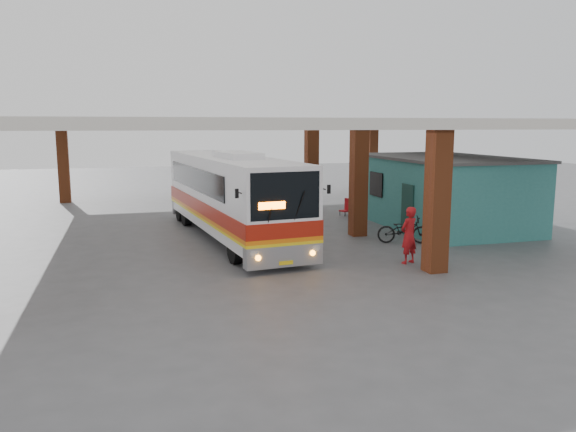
# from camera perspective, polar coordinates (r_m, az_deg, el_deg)

# --- Properties ---
(ground) EXTENTS (90.00, 90.00, 0.00)m
(ground) POSITION_cam_1_polar(r_m,az_deg,el_deg) (19.44, 2.39, -4.09)
(ground) COLOR #515154
(ground) RESTS_ON ground
(brick_columns) EXTENTS (20.10, 21.60, 4.35)m
(brick_columns) POSITION_cam_1_polar(r_m,az_deg,el_deg) (24.22, 1.87, 3.77)
(brick_columns) COLOR #984521
(brick_columns) RESTS_ON ground
(canopy_roof) EXTENTS (21.00, 23.00, 0.30)m
(canopy_roof) POSITION_cam_1_polar(r_m,az_deg,el_deg) (25.29, -1.19, 9.28)
(canopy_roof) COLOR silver
(canopy_roof) RESTS_ON brick_columns
(shop_building) EXTENTS (5.20, 8.20, 3.11)m
(shop_building) POSITION_cam_1_polar(r_m,az_deg,el_deg) (25.93, 15.43, 2.44)
(shop_building) COLOR #317A77
(shop_building) RESTS_ON ground
(coach_bus) EXTENTS (3.71, 12.11, 3.48)m
(coach_bus) POSITION_cam_1_polar(r_m,az_deg,el_deg) (22.33, -5.87, 2.11)
(coach_bus) COLOR white
(coach_bus) RESTS_ON ground
(motorcycle) EXTENTS (2.10, 1.33, 1.04)m
(motorcycle) POSITION_cam_1_polar(r_m,az_deg,el_deg) (21.87, 11.67, -1.39)
(motorcycle) COLOR black
(motorcycle) RESTS_ON ground
(pedestrian) EXTENTS (0.80, 0.68, 1.87)m
(pedestrian) POSITION_cam_1_polar(r_m,az_deg,el_deg) (18.65, 12.17, -1.92)
(pedestrian) COLOR red
(pedestrian) RESTS_ON ground
(red_chair) EXTENTS (0.58, 0.58, 0.85)m
(red_chair) POSITION_cam_1_polar(r_m,az_deg,el_deg) (28.20, 5.97, 0.85)
(red_chair) COLOR red
(red_chair) RESTS_ON ground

